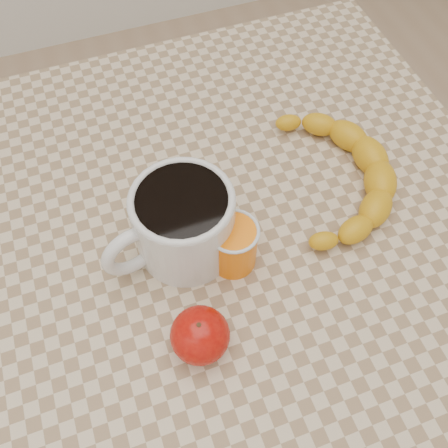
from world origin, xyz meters
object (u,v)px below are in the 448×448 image
object	(u,v)px
coffee_mug	(181,222)
orange_juice_glass	(233,245)
apple	(200,335)
table	(224,263)
banana	(336,175)

from	to	relation	value
coffee_mug	orange_juice_glass	size ratio (longest dim) A/B	2.54
coffee_mug	apple	bearing A→B (deg)	-99.30
table	orange_juice_glass	xyz separation A→B (m)	(-0.00, -0.04, 0.12)
apple	banana	bearing A→B (deg)	32.06
table	orange_juice_glass	size ratio (longest dim) A/B	11.20
apple	banana	distance (m)	0.29
apple	orange_juice_glass	bearing A→B (deg)	51.27
coffee_mug	table	bearing A→B (deg)	2.10
table	apple	xyz separation A→B (m)	(-0.08, -0.13, 0.12)
table	banana	world-z (taller)	banana
banana	apple	bearing A→B (deg)	-126.43
table	orange_juice_glass	bearing A→B (deg)	-94.56
banana	coffee_mug	bearing A→B (deg)	-152.71
coffee_mug	orange_juice_glass	xyz separation A→B (m)	(0.05, -0.04, -0.02)
orange_juice_glass	coffee_mug	bearing A→B (deg)	141.97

